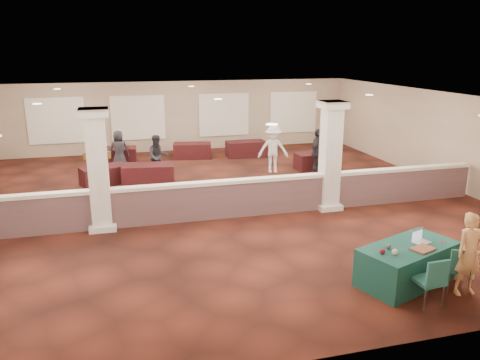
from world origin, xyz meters
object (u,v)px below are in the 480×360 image
object	(u,v)px
far_table_back_left	(114,157)
far_table_back_center	(192,151)
woman	(469,254)
far_table_front_center	(149,175)
near_table	(407,264)
attendee_a	(158,157)
conf_chair_side	(432,278)
far_table_front_right	(316,161)
attendee_c	(317,152)
far_table_front_left	(105,175)
far_table_back_right	(246,149)
attendee_d	(119,150)
attendee_b	(273,149)
conf_chair_main	(459,265)

from	to	relation	value
far_table_back_left	far_table_back_center	world-z (taller)	far_table_back_left
woman	far_table_front_center	distance (m)	10.78
near_table	far_table_back_left	bearing A→B (deg)	95.80
far_table_front_center	attendee_a	bearing A→B (deg)	63.95
conf_chair_side	far_table_back_center	xyz separation A→B (m)	(-2.28, 13.27, -0.24)
far_table_front_right	attendee_c	size ratio (longest dim) A/B	0.90
far_table_front_center	far_table_back_center	world-z (taller)	far_table_front_center
far_table_front_left	far_table_front_center	world-z (taller)	far_table_front_center
near_table	attendee_a	xyz separation A→B (m)	(-4.15, 9.48, 0.40)
woman	far_table_front_left	xyz separation A→B (m)	(-6.90, 9.74, -0.50)
conf_chair_side	far_table_front_right	size ratio (longest dim) A/B	0.60
far_table_front_right	attendee_a	size ratio (longest dim) A/B	1.01
far_table_back_left	attendee_c	bearing A→B (deg)	-25.98
attendee_a	attendee_c	size ratio (longest dim) A/B	0.90
far_table_back_right	attendee_d	bearing A→B (deg)	-169.80
woman	far_table_front_left	bearing A→B (deg)	125.08
far_table_front_center	far_table_front_right	world-z (taller)	far_table_front_center
far_table_front_center	attendee_d	xyz separation A→B (m)	(-0.94, 2.45, 0.42)
far_table_front_left	near_table	bearing A→B (deg)	-56.13
far_table_back_left	attendee_b	size ratio (longest dim) A/B	0.99
woman	attendee_b	bearing A→B (deg)	93.39
attendee_a	conf_chair_side	bearing A→B (deg)	-76.27
far_table_front_left	attendee_b	distance (m)	6.31
far_table_front_right	near_table	bearing A→B (deg)	-102.40
far_table_back_center	attendee_b	world-z (taller)	attendee_b
far_table_front_right	attendee_b	distance (m)	1.89
conf_chair_main	attendee_c	distance (m)	8.89
woman	attendee_c	xyz separation A→B (m)	(0.82, 8.96, 0.06)
conf_chair_main	attendee_d	world-z (taller)	attendee_d
far_table_front_right	attendee_c	xyz separation A→B (m)	(-0.36, -0.90, 0.56)
near_table	attendee_a	distance (m)	10.35
near_table	attendee_c	xyz separation A→B (m)	(1.65, 8.26, 0.49)
far_table_front_right	attendee_a	xyz separation A→B (m)	(-6.17, 0.33, 0.47)
attendee_a	woman	bearing A→B (deg)	-71.25
near_table	attendee_b	world-z (taller)	attendee_b
conf_chair_side	attendee_c	xyz separation A→B (m)	(1.79, 9.20, 0.31)
far_table_back_center	attendee_c	world-z (taller)	attendee_c
far_table_front_right	attendee_b	bearing A→B (deg)	180.00
conf_chair_main	far_table_front_right	xyz separation A→B (m)	(1.27, 9.74, -0.22)
near_table	woman	xyz separation A→B (m)	(0.84, -0.70, 0.43)
far_table_front_left	far_table_back_right	world-z (taller)	far_table_back_right
woman	attendee_a	xyz separation A→B (m)	(-4.99, 10.18, -0.03)
near_table	attendee_c	world-z (taller)	attendee_c
conf_chair_side	far_table_back_left	size ratio (longest dim) A/B	0.54
far_table_front_left	attendee_a	distance (m)	2.02
woman	far_table_front_right	bearing A→B (deg)	82.95
far_table_front_left	far_table_back_center	world-z (taller)	far_table_back_center
woman	attendee_c	size ratio (longest dim) A/B	0.93
far_table_back_right	far_table_back_center	bearing A→B (deg)	173.11
conf_chair_side	attendee_b	distance (m)	10.10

